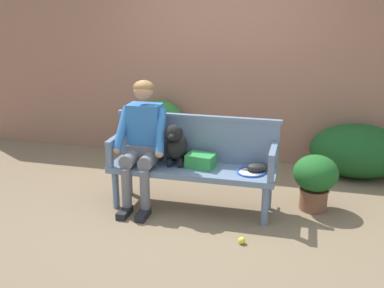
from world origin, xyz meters
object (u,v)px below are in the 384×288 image
(garden_bench, at_px, (192,173))
(potted_plant, at_px, (315,178))
(person_seated, at_px, (143,139))
(tennis_ball, at_px, (242,240))
(dog_on_bench, at_px, (176,144))
(sports_bag, at_px, (201,161))
(baseball_glove, at_px, (257,167))
(tennis_racket, at_px, (251,171))

(garden_bench, relative_size, potted_plant, 2.90)
(person_seated, xyz_separation_m, tennis_ball, (1.15, -0.60, -0.70))
(dog_on_bench, height_order, potted_plant, dog_on_bench)
(sports_bag, height_order, tennis_ball, sports_bag)
(person_seated, bearing_deg, tennis_ball, -27.46)
(garden_bench, bearing_deg, person_seated, -178.62)
(sports_bag, bearing_deg, potted_plant, 13.29)
(baseball_glove, xyz_separation_m, potted_plant, (0.58, 0.25, -0.16))
(person_seated, distance_m, dog_on_bench, 0.35)
(tennis_ball, bearing_deg, tennis_racket, 90.95)
(dog_on_bench, height_order, baseball_glove, dog_on_bench)
(garden_bench, distance_m, person_seated, 0.62)
(baseball_glove, bearing_deg, person_seated, 169.87)
(garden_bench, height_order, baseball_glove, baseball_glove)
(tennis_racket, xyz_separation_m, potted_plant, (0.63, 0.27, -0.13))
(tennis_racket, height_order, potted_plant, potted_plant)
(person_seated, relative_size, tennis_ball, 20.22)
(tennis_racket, bearing_deg, sports_bag, 179.83)
(person_seated, bearing_deg, dog_on_bench, 4.58)
(dog_on_bench, relative_size, baseball_glove, 2.14)
(dog_on_bench, bearing_deg, tennis_ball, -38.03)
(tennis_racket, height_order, baseball_glove, baseball_glove)
(sports_bag, bearing_deg, garden_bench, -167.13)
(tennis_ball, xyz_separation_m, potted_plant, (0.62, 0.90, 0.32))
(baseball_glove, height_order, potted_plant, potted_plant)
(dog_on_bench, xyz_separation_m, potted_plant, (1.42, 0.28, -0.35))
(garden_bench, distance_m, potted_plant, 1.28)
(person_seated, bearing_deg, tennis_racket, 1.57)
(garden_bench, distance_m, dog_on_bench, 0.34)
(sports_bag, bearing_deg, tennis_racket, -0.17)
(dog_on_bench, distance_m, tennis_ball, 1.21)
(dog_on_bench, relative_size, tennis_ball, 7.13)
(person_seated, xyz_separation_m, baseball_glove, (1.19, 0.06, -0.23))
(garden_bench, bearing_deg, dog_on_bench, 175.05)
(potted_plant, bearing_deg, garden_bench, -166.74)
(dog_on_bench, distance_m, tennis_racket, 0.82)
(garden_bench, xyz_separation_m, potted_plant, (1.25, 0.29, -0.05))
(dog_on_bench, xyz_separation_m, sports_bag, (0.26, 0.00, -0.16))
(person_seated, distance_m, tennis_ball, 1.47)
(garden_bench, relative_size, dog_on_bench, 3.66)
(sports_bag, bearing_deg, person_seated, -176.95)
(garden_bench, xyz_separation_m, tennis_ball, (0.62, -0.61, -0.37))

